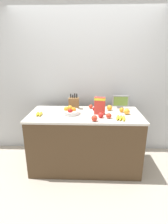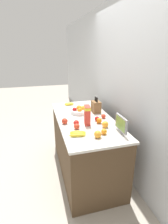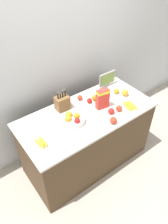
% 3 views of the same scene
% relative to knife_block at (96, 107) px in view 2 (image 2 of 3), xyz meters
% --- Properties ---
extents(ground_plane, '(14.00, 14.00, 0.00)m').
position_rel_knife_block_xyz_m(ground_plane, '(0.19, -0.25, -1.00)').
color(ground_plane, '#B2A899').
extents(wall_back, '(9.00, 0.06, 2.60)m').
position_rel_knife_block_xyz_m(wall_back, '(0.19, 0.36, 0.30)').
color(wall_back, silver).
rests_on(wall_back, ground_plane).
extents(counter, '(1.70, 0.79, 0.91)m').
position_rel_knife_block_xyz_m(counter, '(0.19, -0.25, -0.55)').
color(counter, '#4C3823').
rests_on(counter, ground_plane).
extents(knife_block, '(0.16, 0.12, 0.29)m').
position_rel_knife_block_xyz_m(knife_block, '(0.00, 0.00, 0.00)').
color(knife_block, brown).
rests_on(knife_block, counter).
extents(small_monitor, '(0.27, 0.03, 0.21)m').
position_rel_knife_block_xyz_m(small_monitor, '(0.77, 0.05, 0.02)').
color(small_monitor, gray).
rests_on(small_monitor, counter).
extents(cereal_box, '(0.17, 0.10, 0.26)m').
position_rel_knife_block_xyz_m(cereal_box, '(0.41, -0.27, 0.05)').
color(cereal_box, red).
rests_on(cereal_box, counter).
extents(fruit_bowl, '(0.28, 0.28, 0.11)m').
position_rel_knife_block_xyz_m(fruit_bowl, '(-0.03, -0.27, -0.05)').
color(fruit_bowl, silver).
rests_on(fruit_bowl, counter).
extents(banana_bunch_left, '(0.16, 0.22, 0.04)m').
position_rel_knife_block_xyz_m(banana_bunch_left, '(0.69, -0.47, -0.07)').
color(banana_bunch_left, yellow).
rests_on(banana_bunch_left, counter).
extents(banana_bunch_right, '(0.10, 0.17, 0.04)m').
position_rel_knife_block_xyz_m(banana_bunch_right, '(-0.48, -0.35, -0.07)').
color(banana_bunch_right, yellow).
rests_on(banana_bunch_right, counter).
extents(apple_near_bananas, '(0.08, 0.08, 0.08)m').
position_rel_knife_block_xyz_m(apple_near_bananas, '(0.42, -0.42, -0.06)').
color(apple_near_bananas, red).
rests_on(apple_near_bananas, counter).
extents(apple_rightmost, '(0.07, 0.07, 0.07)m').
position_rel_knife_block_xyz_m(apple_rightmost, '(0.34, -0.10, -0.06)').
color(apple_rightmost, red).
rests_on(apple_rightmost, counter).
extents(apple_front, '(0.07, 0.07, 0.07)m').
position_rel_knife_block_xyz_m(apple_front, '(0.28, 0.02, -0.06)').
color(apple_front, red).
rests_on(apple_front, counter).
extents(apple_by_knife_block, '(0.08, 0.08, 0.08)m').
position_rel_knife_block_xyz_m(apple_by_knife_block, '(0.53, -0.44, -0.06)').
color(apple_by_knife_block, red).
rests_on(apple_by_knife_block, counter).
extents(apple_rear, '(0.08, 0.08, 0.08)m').
position_rel_knife_block_xyz_m(apple_rear, '(0.32, -0.56, -0.05)').
color(apple_rear, red).
rests_on(apple_rear, counter).
extents(orange_front_left, '(0.09, 0.09, 0.09)m').
position_rel_knife_block_xyz_m(orange_front_left, '(0.58, -0.07, -0.05)').
color(orange_front_left, orange).
rests_on(orange_front_left, counter).
extents(orange_by_cereal, '(0.07, 0.07, 0.07)m').
position_rel_knife_block_xyz_m(orange_by_cereal, '(0.75, -0.16, -0.06)').
color(orange_by_cereal, orange).
rests_on(orange_by_cereal, counter).
extents(orange_front_right, '(0.09, 0.09, 0.09)m').
position_rel_knife_block_xyz_m(orange_front_right, '(0.81, -0.26, -0.05)').
color(orange_front_right, orange).
rests_on(orange_front_right, counter).
extents(orange_front_center, '(0.08, 0.08, 0.08)m').
position_rel_knife_block_xyz_m(orange_front_center, '(0.43, -0.10, -0.05)').
color(orange_front_center, orange).
rests_on(orange_front_center, counter).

